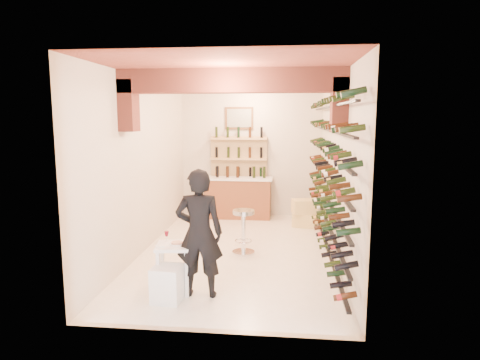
% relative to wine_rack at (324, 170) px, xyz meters
% --- Properties ---
extents(ground, '(6.00, 6.00, 0.00)m').
position_rel_wine_rack_xyz_m(ground, '(-1.53, 0.00, -1.55)').
color(ground, white).
rests_on(ground, ground).
extents(room_shell, '(3.52, 6.02, 3.21)m').
position_rel_wine_rack_xyz_m(room_shell, '(-1.53, -0.26, 0.70)').
color(room_shell, beige).
rests_on(room_shell, ground).
extents(wine_rack, '(0.32, 5.70, 2.56)m').
position_rel_wine_rack_xyz_m(wine_rack, '(0.00, 0.00, 0.00)').
color(wine_rack, black).
rests_on(wine_rack, ground).
extents(back_counter, '(1.70, 0.62, 1.29)m').
position_rel_wine_rack_xyz_m(back_counter, '(-1.83, 2.65, -1.02)').
color(back_counter, brown).
rests_on(back_counter, ground).
extents(back_shelving, '(1.40, 0.31, 2.73)m').
position_rel_wine_rack_xyz_m(back_shelving, '(-1.83, 2.89, -0.38)').
color(back_shelving, tan).
rests_on(back_shelving, ground).
extents(tasting_table, '(0.54, 0.54, 0.85)m').
position_rel_wine_rack_xyz_m(tasting_table, '(-2.24, -1.90, -0.97)').
color(tasting_table, white).
rests_on(tasting_table, ground).
extents(white_stool, '(0.42, 0.42, 0.48)m').
position_rel_wine_rack_xyz_m(white_stool, '(-2.25, -2.20, -1.31)').
color(white_stool, white).
rests_on(white_stool, ground).
extents(person, '(0.68, 0.47, 1.79)m').
position_rel_wine_rack_xyz_m(person, '(-1.86, -1.98, -0.65)').
color(person, black).
rests_on(person, ground).
extents(chrome_barstool, '(0.42, 0.42, 0.81)m').
position_rel_wine_rack_xyz_m(chrome_barstool, '(-1.43, -0.08, -1.08)').
color(chrome_barstool, silver).
rests_on(chrome_barstool, ground).
extents(crate_lower, '(0.58, 0.46, 0.31)m').
position_rel_wine_rack_xyz_m(crate_lower, '(-0.23, 1.94, -1.39)').
color(crate_lower, '#E3C97C').
rests_on(crate_lower, ground).
extents(crate_upper, '(0.61, 0.47, 0.32)m').
position_rel_wine_rack_xyz_m(crate_upper, '(-0.23, 1.94, -1.08)').
color(crate_upper, '#E3C97C').
rests_on(crate_upper, crate_lower).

